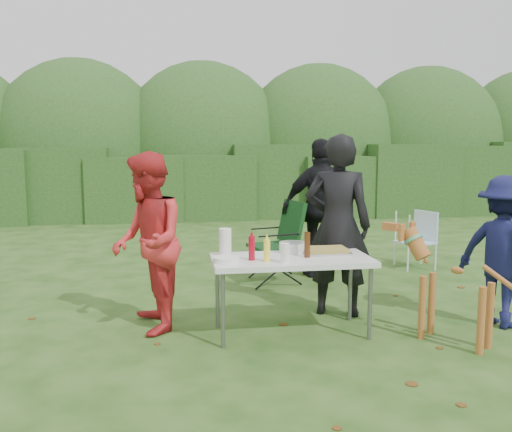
{
  "coord_description": "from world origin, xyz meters",
  "views": [
    {
      "loc": [
        -0.89,
        -5.13,
        1.81
      ],
      "look_at": [
        0.05,
        0.81,
        1.0
      ],
      "focal_mm": 38.0,
      "sensor_mm": 36.0,
      "label": 1
    }
  ],
  "objects": [
    {
      "name": "ground",
      "position": [
        0.0,
        0.0,
        0.0
      ],
      "size": [
        80.0,
        80.0,
        0.0
      ],
      "primitive_type": "plane",
      "color": "#1E4211"
    },
    {
      "name": "ketchup_bottle",
      "position": [
        -0.16,
        -0.3,
        0.85
      ],
      "size": [
        0.06,
        0.06,
        0.22
      ],
      "primitive_type": "cylinder",
      "color": "maroon",
      "rests_on": "folding_table"
    },
    {
      "name": "cup_stack",
      "position": [
        0.11,
        -0.47,
        0.83
      ],
      "size": [
        0.08,
        0.08,
        0.18
      ],
      "primitive_type": "cylinder",
      "color": "white",
      "rests_on": "folding_table"
    },
    {
      "name": "pasta_bowl",
      "position": [
        0.29,
        -0.0,
        0.79
      ],
      "size": [
        0.26,
        0.26,
        0.1
      ],
      "primitive_type": "cylinder",
      "color": "silver",
      "rests_on": "folding_table"
    },
    {
      "name": "shrub_backdrop",
      "position": [
        0.0,
        9.6,
        1.6
      ],
      "size": [
        20.0,
        2.6,
        3.2
      ],
      "primitive_type": "ellipsoid",
      "color": "#3D6628",
      "rests_on": "ground"
    },
    {
      "name": "beer_bottle",
      "position": [
        0.37,
        -0.25,
        0.86
      ],
      "size": [
        0.06,
        0.06,
        0.24
      ],
      "primitive_type": "cylinder",
      "color": "#47230F",
      "rests_on": "folding_table"
    },
    {
      "name": "person_black_puffy",
      "position": [
        1.13,
        1.93,
        0.94
      ],
      "size": [
        1.1,
        0.47,
        1.87
      ],
      "primitive_type": "imported",
      "rotation": [
        0.0,
        0.0,
        3.13
      ],
      "color": "black",
      "rests_on": "ground"
    },
    {
      "name": "paper_towel_roll",
      "position": [
        -0.38,
        -0.04,
        0.87
      ],
      "size": [
        0.12,
        0.12,
        0.26
      ],
      "primitive_type": "cylinder",
      "color": "white",
      "rests_on": "folding_table"
    },
    {
      "name": "folding_table",
      "position": [
        0.23,
        -0.24,
        0.69
      ],
      "size": [
        1.5,
        0.7,
        0.74
      ],
      "color": "silver",
      "rests_on": "ground"
    },
    {
      "name": "mustard_bottle",
      "position": [
        -0.03,
        -0.37,
        0.84
      ],
      "size": [
        0.06,
        0.06,
        0.2
      ],
      "primitive_type": "cylinder",
      "color": "yellow",
      "rests_on": "folding_table"
    },
    {
      "name": "food_tray",
      "position": [
        0.6,
        -0.1,
        0.75
      ],
      "size": [
        0.45,
        0.3,
        0.02
      ],
      "primitive_type": "cube",
      "color": "#B7B7BA",
      "rests_on": "folding_table"
    },
    {
      "name": "plate_stack",
      "position": [
        -0.41,
        -0.35,
        0.77
      ],
      "size": [
        0.24,
        0.24,
        0.05
      ],
      "primitive_type": "cylinder",
      "color": "white",
      "rests_on": "folding_table"
    },
    {
      "name": "person_cook",
      "position": [
        0.83,
        0.27,
        0.95
      ],
      "size": [
        0.81,
        0.68,
        1.91
      ],
      "primitive_type": "imported",
      "rotation": [
        0.0,
        0.0,
        2.77
      ],
      "color": "black",
      "rests_on": "ground"
    },
    {
      "name": "person_red_jacket",
      "position": [
        -1.12,
        0.06,
        0.87
      ],
      "size": [
        0.77,
        0.93,
        1.73
      ],
      "primitive_type": "imported",
      "rotation": [
        0.0,
        0.0,
        -1.43
      ],
      "color": "red",
      "rests_on": "ground"
    },
    {
      "name": "lawn_chair",
      "position": [
        2.61,
        2.17,
        0.42
      ],
      "size": [
        0.64,
        0.64,
        0.83
      ],
      "primitive_type": null,
      "rotation": [
        0.0,
        0.0,
        3.53
      ],
      "color": "#4AACD8",
      "rests_on": "ground"
    },
    {
      "name": "child",
      "position": [
        2.35,
        -0.34,
        0.75
      ],
      "size": [
        0.96,
        1.12,
        1.5
      ],
      "primitive_type": "imported",
      "rotation": [
        0.0,
        0.0,
        2.09
      ],
      "color": "#11133F",
      "rests_on": "ground"
    },
    {
      "name": "camping_chair",
      "position": [
        0.44,
        1.69,
        0.54
      ],
      "size": [
        0.82,
        0.82,
        1.08
      ],
      "primitive_type": null,
      "rotation": [
        0.0,
        0.0,
        3.39
      ],
      "color": "#113B16",
      "rests_on": "ground"
    },
    {
      "name": "dog",
      "position": [
        1.63,
        -0.73,
        0.52
      ],
      "size": [
        1.0,
        1.13,
        1.03
      ],
      "primitive_type": null,
      "rotation": [
        0.0,
        0.0,
        2.22
      ],
      "color": "#A35E29",
      "rests_on": "ground"
    },
    {
      "name": "focaccia_bread",
      "position": [
        0.6,
        -0.1,
        0.78
      ],
      "size": [
        0.4,
        0.26,
        0.04
      ],
      "primitive_type": "cube",
      "color": "#A18D3D",
      "rests_on": "food_tray"
    },
    {
      "name": "hedge_row",
      "position": [
        0.0,
        8.0,
        0.85
      ],
      "size": [
        22.0,
        1.4,
        1.7
      ],
      "primitive_type": "cube",
      "color": "#23471C",
      "rests_on": "ground"
    }
  ]
}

